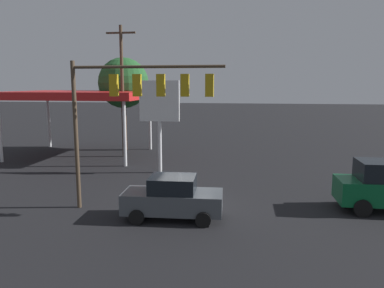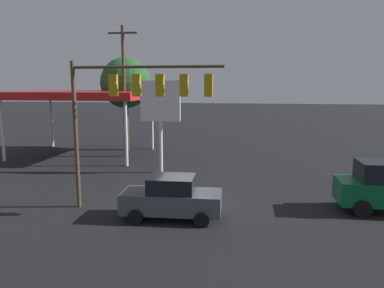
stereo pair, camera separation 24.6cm
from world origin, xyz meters
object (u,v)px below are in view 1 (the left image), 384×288
traffic_signal_assembly (136,97)px  utility_pole (122,89)px  price_sign (159,105)px  street_tree (123,83)px  sedan_far (173,198)px

traffic_signal_assembly → utility_pole: size_ratio=0.68×
price_sign → street_tree: street_tree is taller
street_tree → utility_pole: bearing=106.9°
utility_pole → street_tree: utility_pole is taller
traffic_signal_assembly → price_sign: traffic_signal_assembly is taller
utility_pole → sedan_far: utility_pole is taller
utility_pole → sedan_far: bearing=116.7°
traffic_signal_assembly → sedan_far: (-1.83, 0.86, -4.44)m
traffic_signal_assembly → sedan_far: 4.87m
traffic_signal_assembly → utility_pole: bearing=-68.6°
price_sign → sedan_far: (-2.57, 8.49, -3.61)m
sedan_far → street_tree: street_tree is taller
utility_pole → sedan_far: (-6.85, 13.66, -4.62)m
utility_pole → traffic_signal_assembly: bearing=111.4°
utility_pole → sedan_far: size_ratio=2.36×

